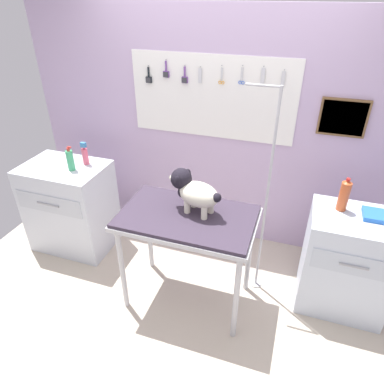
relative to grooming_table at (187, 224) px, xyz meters
The scene contains 11 objects.
ground 0.85m from the grooming_table, 96.52° to the right, with size 4.40×4.00×0.04m, color #BEB19D.
rear_wall_panel 1.12m from the grooming_table, 91.21° to the left, with size 4.00×0.11×2.30m.
grooming_table is the anchor object (origin of this frame).
grooming_arm 0.65m from the grooming_table, 32.22° to the left, with size 0.30×0.11×1.84m.
dog 0.28m from the grooming_table, 70.28° to the left, with size 0.45×0.28×0.33m.
counter_left 1.47m from the grooming_table, 166.20° to the left, with size 0.80×0.58×0.92m.
cabinet_right 1.36m from the grooming_table, 16.58° to the left, with size 0.68×0.54×0.89m.
detangler_spray 1.31m from the grooming_table, 166.10° to the left, with size 0.07×0.07×0.24m.
spray_bottle_tall 1.30m from the grooming_table, 158.95° to the left, with size 0.06×0.06×0.22m.
soda_bottle 1.23m from the grooming_table, 22.04° to the left, with size 0.08×0.08×0.28m.
supply_tray 1.46m from the grooming_table, 16.84° to the left, with size 0.24×0.18×0.04m.
Camera 1 is at (0.75, -1.82, 2.40)m, focal length 32.10 mm.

